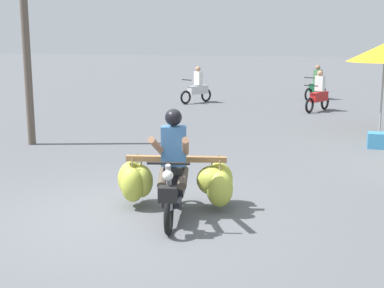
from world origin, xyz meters
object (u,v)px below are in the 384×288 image
(motorbike_main_loaded, at_px, (175,179))
(motorbike_distant_ahead_right, at_px, (317,86))
(motorbike_distant_far_ahead, at_px, (319,95))
(produce_crate, at_px, (380,140))
(utility_pole, at_px, (26,37))
(motorbike_distant_ahead_left, at_px, (197,88))

(motorbike_main_loaded, height_order, motorbike_distant_ahead_right, motorbike_main_loaded)
(motorbike_distant_far_ahead, distance_m, produce_crate, 6.17)
(motorbike_distant_far_ahead, relative_size, utility_pole, 0.30)
(motorbike_distant_ahead_right, distance_m, utility_pole, 12.88)
(motorbike_distant_ahead_right, bearing_deg, utility_pole, -119.11)
(motorbike_main_loaded, bearing_deg, motorbike_distant_ahead_right, 84.60)
(motorbike_main_loaded, height_order, motorbike_distant_far_ahead, motorbike_main_loaded)
(motorbike_main_loaded, relative_size, motorbike_distant_far_ahead, 1.29)
(motorbike_distant_ahead_right, height_order, motorbike_distant_far_ahead, same)
(motorbike_distant_ahead_left, distance_m, motorbike_distant_far_ahead, 4.76)
(motorbike_distant_ahead_left, xyz_separation_m, motorbike_distant_far_ahead, (4.62, -1.15, 0.00))
(motorbike_distant_ahead_right, xyz_separation_m, produce_crate, (1.86, -9.37, -0.39))
(motorbike_main_loaded, relative_size, utility_pole, 0.38)
(motorbike_distant_ahead_right, xyz_separation_m, utility_pole, (-6.19, -11.12, 1.97))
(utility_pole, bearing_deg, produce_crate, 12.27)
(motorbike_distant_ahead_left, relative_size, motorbike_distant_far_ahead, 0.95)
(motorbike_main_loaded, xyz_separation_m, produce_crate, (3.27, 5.57, -0.31))
(motorbike_main_loaded, relative_size, motorbike_distant_ahead_right, 1.31)
(motorbike_distant_ahead_right, bearing_deg, motorbike_distant_ahead_left, -152.56)
(motorbike_distant_ahead_left, height_order, utility_pole, utility_pole)
(motorbike_distant_ahead_right, bearing_deg, motorbike_distant_far_ahead, -86.39)
(motorbike_distant_ahead_left, height_order, motorbike_distant_ahead_right, same)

